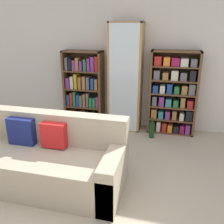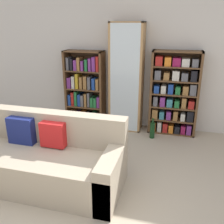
# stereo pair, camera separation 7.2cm
# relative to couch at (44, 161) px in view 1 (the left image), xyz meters

# --- Properties ---
(ground_plane) EXTENTS (16.00, 16.00, 0.00)m
(ground_plane) POSITION_rel_couch_xyz_m (0.55, -0.58, -0.31)
(ground_plane) COLOR tan
(wall_back) EXTENTS (7.07, 0.06, 2.70)m
(wall_back) POSITION_rel_couch_xyz_m (0.55, 2.25, 1.04)
(wall_back) COLOR beige
(wall_back) RESTS_ON ground
(couch) EXTENTS (2.06, 0.85, 0.89)m
(couch) POSITION_rel_couch_xyz_m (0.00, 0.00, 0.00)
(couch) COLOR tan
(couch) RESTS_ON ground
(bookshelf_left) EXTENTS (0.77, 0.32, 1.48)m
(bookshelf_left) POSITION_rel_couch_xyz_m (-0.19, 2.05, 0.40)
(bookshelf_left) COLOR brown
(bookshelf_left) RESTS_ON ground
(display_cabinet) EXTENTS (0.61, 0.36, 2.00)m
(display_cabinet) POSITION_rel_couch_xyz_m (0.65, 2.03, 0.68)
(display_cabinet) COLOR #AD7F4C
(display_cabinet) RESTS_ON ground
(bookshelf_right) EXTENTS (0.86, 0.32, 1.53)m
(bookshelf_right) POSITION_rel_couch_xyz_m (1.54, 2.05, 0.43)
(bookshelf_right) COLOR brown
(bookshelf_right) RESTS_ON ground
(wine_bottle) EXTENTS (0.09, 0.09, 0.38)m
(wine_bottle) POSITION_rel_couch_xyz_m (1.22, 1.69, -0.16)
(wine_bottle) COLOR #143819
(wine_bottle) RESTS_ON ground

